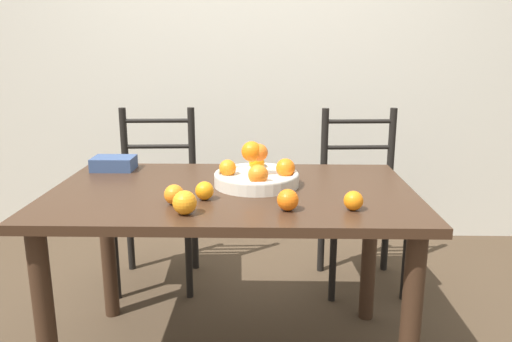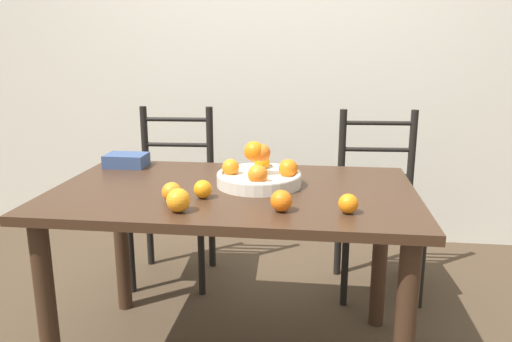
{
  "view_description": "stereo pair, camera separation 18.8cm",
  "coord_description": "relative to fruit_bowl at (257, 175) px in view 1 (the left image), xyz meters",
  "views": [
    {
      "loc": [
        0.13,
        -1.87,
        1.29
      ],
      "look_at": [
        0.1,
        -0.05,
        0.84
      ],
      "focal_mm": 35.0,
      "sensor_mm": 36.0,
      "label": 1
    },
    {
      "loc": [
        0.32,
        -1.86,
        1.29
      ],
      "look_at": [
        0.1,
        -0.05,
        0.84
      ],
      "focal_mm": 35.0,
      "sensor_mm": 36.0,
      "label": 2
    }
  ],
  "objects": [
    {
      "name": "book_stack",
      "position": [
        -0.65,
        0.25,
        -0.02
      ],
      "size": [
        0.18,
        0.13,
        0.06
      ],
      "color": "#334770",
      "rests_on": "dining_table"
    },
    {
      "name": "orange_loose_3",
      "position": [
        -0.23,
        -0.36,
        -0.0
      ],
      "size": [
        0.08,
        0.08,
        0.08
      ],
      "color": "orange",
      "rests_on": "dining_table"
    },
    {
      "name": "chair_left",
      "position": [
        -0.57,
        0.69,
        -0.34
      ],
      "size": [
        0.44,
        0.42,
        0.97
      ],
      "rotation": [
        0.0,
        0.0,
        0.05
      ],
      "color": "black",
      "rests_on": "ground_plane"
    },
    {
      "name": "fruit_bowl",
      "position": [
        0.0,
        0.0,
        0.0
      ],
      "size": [
        0.34,
        0.34,
        0.18
      ],
      "color": "beige",
      "rests_on": "dining_table"
    },
    {
      "name": "chair_right",
      "position": [
        0.56,
        0.69,
        -0.34
      ],
      "size": [
        0.44,
        0.42,
        0.97
      ],
      "rotation": [
        0.0,
        0.0,
        0.06
      ],
      "color": "black",
      "rests_on": "ground_plane"
    },
    {
      "name": "wall_back",
      "position": [
        -0.1,
        1.43,
        0.5
      ],
      "size": [
        8.0,
        0.06,
        2.6
      ],
      "color": "beige",
      "rests_on": "ground_plane"
    },
    {
      "name": "dining_table",
      "position": [
        -0.1,
        -0.05,
        -0.16
      ],
      "size": [
        1.41,
        0.86,
        0.75
      ],
      "color": "#382316",
      "rests_on": "ground_plane"
    },
    {
      "name": "orange_loose_1",
      "position": [
        -0.19,
        -0.19,
        -0.01
      ],
      "size": [
        0.07,
        0.07,
        0.07
      ],
      "color": "orange",
      "rests_on": "dining_table"
    },
    {
      "name": "orange_loose_4",
      "position": [
        -0.29,
        -0.25,
        -0.01
      ],
      "size": [
        0.07,
        0.07,
        0.07
      ],
      "color": "orange",
      "rests_on": "dining_table"
    },
    {
      "name": "orange_loose_2",
      "position": [
        0.33,
        -0.3,
        -0.01
      ],
      "size": [
        0.07,
        0.07,
        0.07
      ],
      "color": "orange",
      "rests_on": "dining_table"
    },
    {
      "name": "orange_loose_0",
      "position": [
        0.11,
        -0.31,
        -0.01
      ],
      "size": [
        0.07,
        0.07,
        0.07
      ],
      "color": "orange",
      "rests_on": "dining_table"
    }
  ]
}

